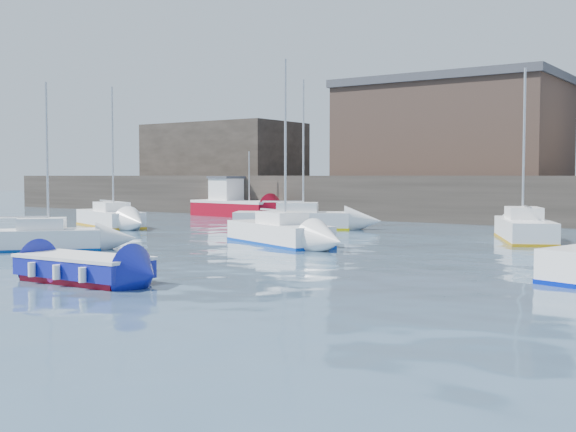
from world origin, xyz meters
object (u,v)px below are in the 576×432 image
Objects in this scene: blue_dinghy at (83,267)px; sailboat_a at (36,239)px; sailboat_h at (293,219)px; sailboat_b at (279,232)px; buoy_mid at (567,284)px; buoy_far at (297,240)px; fishing_boat at (234,204)px; sailboat_f at (524,229)px; sailboat_e at (110,218)px; buoy_near at (54,284)px.

sailboat_a reaches higher than blue_dinghy.
sailboat_b is at bearing -59.69° from sailboat_h.
sailboat_b is at bearing 49.91° from sailboat_a.
buoy_far is at bearing 152.44° from buoy_mid.
fishing_boat is at bearing 110.53° from sailboat_a.
sailboat_f is at bearing 0.02° from sailboat_h.
sailboat_f reaches higher than blue_dinghy.
sailboat_e is (0.89, -12.74, -0.39)m from fishing_boat.
blue_dinghy is 0.61× the size of sailboat_a.
sailboat_a is at bearing -120.45° from buoy_far.
sailboat_h is at bearing 24.49° from sailboat_e.
sailboat_h reaches higher than blue_dinghy.
sailboat_h is (10.84, -8.21, -0.38)m from fishing_boat.
sailboat_f is at bearing 46.01° from sailboat_a.
sailboat_a is 13.52m from sailboat_e.
blue_dinghy is 0.90m from buoy_near.
sailboat_b is (-2.02, 12.39, 0.09)m from blue_dinghy.
sailboat_b is 2.44m from buoy_far.
fishing_boat is 33.54m from buoy_near.
buoy_mid is (17.87, -12.71, -0.54)m from sailboat_h.
sailboat_f reaches higher than buoy_far.
sailboat_h is at bearing 82.70° from sailboat_a.
buoy_near is (16.90, -28.96, -0.92)m from fishing_boat.
buoy_mid is at bearing -35.42° from sailboat_h.
sailboat_b is at bearing -46.06° from fishing_boat.
blue_dinghy is 0.51× the size of sailboat_f.
fishing_boat is at bearing 142.87° from sailboat_h.
sailboat_f is 12.95m from sailboat_h.
sailboat_e is at bearing 176.32° from buoy_far.
sailboat_a is at bearing -130.09° from sailboat_b.
sailboat_h reaches higher than sailboat_f.
sailboat_f is 17.55× the size of buoy_mid.
buoy_near reaches higher than buoy_far.
sailboat_a is at bearing -53.89° from sailboat_e.
blue_dinghy is at bearing -107.64° from sailboat_f.
buoy_mid is at bearing 7.88° from sailboat_a.
sailboat_e is 0.98× the size of sailboat_h.
blue_dinghy is at bearing -58.47° from fishing_boat.
sailboat_h is 20.21× the size of buoy_near.
buoy_mid is at bearing -27.56° from buoy_far.
sailboat_a reaches higher than fishing_boat.
sailboat_a is 0.84× the size of sailboat_f.
fishing_boat is at bearing 94.00° from sailboat_e.
blue_dinghy is at bearing 52.15° from buoy_near.
sailboat_e reaches higher than buoy_mid.
sailboat_b is 17.51× the size of buoy_mid.
sailboat_b is at bearing -12.47° from sailboat_e.
buoy_near is at bearing -127.85° from blue_dinghy.
sailboat_e is 10.93m from sailboat_h.
sailboat_b reaches higher than sailboat_a.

